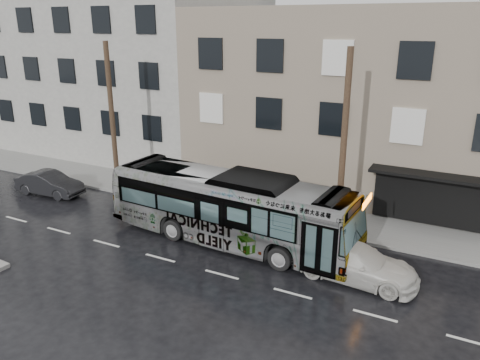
# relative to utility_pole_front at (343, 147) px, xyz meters

# --- Properties ---
(ground) EXTENTS (120.00, 120.00, 0.00)m
(ground) POSITION_rel_utility_pole_front_xyz_m (-6.50, -3.30, -4.65)
(ground) COLOR black
(ground) RESTS_ON ground
(sidewalk) EXTENTS (90.00, 3.60, 0.15)m
(sidewalk) POSITION_rel_utility_pole_front_xyz_m (-6.50, 1.60, -4.58)
(sidewalk) COLOR gray
(sidewalk) RESTS_ON ground
(building_taupe) EXTENTS (20.00, 12.00, 11.00)m
(building_taupe) POSITION_rel_utility_pole_front_xyz_m (-1.50, 9.40, 0.85)
(building_taupe) COLOR gray
(building_taupe) RESTS_ON ground
(building_grey) EXTENTS (26.00, 15.00, 16.00)m
(building_grey) POSITION_rel_utility_pole_front_xyz_m (-24.50, 10.90, 3.35)
(building_grey) COLOR #AFADA5
(building_grey) RESTS_ON ground
(utility_pole_front) EXTENTS (0.30, 0.30, 9.00)m
(utility_pole_front) POSITION_rel_utility_pole_front_xyz_m (0.00, 0.00, 0.00)
(utility_pole_front) COLOR #4C3926
(utility_pole_front) RESTS_ON sidewalk
(utility_pole_rear) EXTENTS (0.30, 0.30, 9.00)m
(utility_pole_rear) POSITION_rel_utility_pole_front_xyz_m (-14.00, 0.00, 0.00)
(utility_pole_rear) COLOR #4C3926
(utility_pole_rear) RESTS_ON sidewalk
(sign_post) EXTENTS (0.06, 0.06, 2.40)m
(sign_post) POSITION_rel_utility_pole_front_xyz_m (1.10, 0.00, -3.30)
(sign_post) COLOR slate
(sign_post) RESTS_ON sidewalk
(bus) EXTENTS (12.72, 3.65, 3.50)m
(bus) POSITION_rel_utility_pole_front_xyz_m (-4.52, -2.82, -2.90)
(bus) COLOR #B2B2B2
(bus) RESTS_ON ground
(white_sedan) EXTENTS (5.28, 2.34, 1.51)m
(white_sedan) POSITION_rel_utility_pole_front_xyz_m (1.73, -3.54, -3.90)
(white_sedan) COLOR silver
(white_sedan) RESTS_ON ground
(dark_sedan) EXTENTS (4.45, 1.86, 1.43)m
(dark_sedan) POSITION_rel_utility_pole_front_xyz_m (-17.54, -2.17, -3.94)
(dark_sedan) COLOR black
(dark_sedan) RESTS_ON ground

